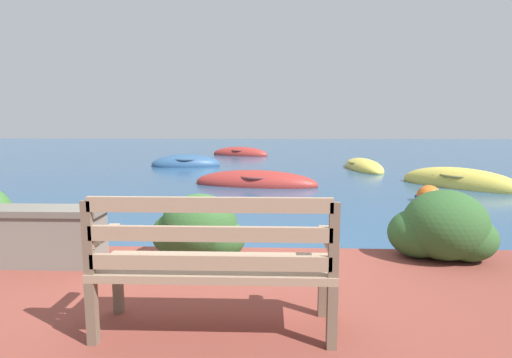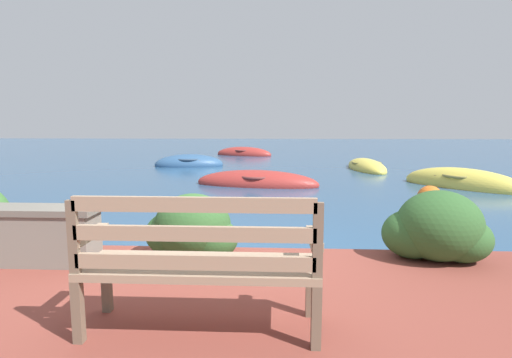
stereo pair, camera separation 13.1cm
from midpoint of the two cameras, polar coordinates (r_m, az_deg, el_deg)
ground_plane at (r=4.58m, az=-6.70°, el=-12.23°), size 80.00×80.00×0.00m
park_bench at (r=2.61m, az=-6.65°, el=-11.51°), size 1.53×0.48×0.93m
stone_wall at (r=4.50m, az=-29.83°, el=-6.90°), size 1.53×0.39×0.56m
hedge_clump_left at (r=4.11m, az=-8.27°, el=-7.22°), size 0.97×0.70×0.66m
hedge_clump_centre at (r=4.41m, az=25.24°, el=-6.61°), size 1.03×0.74×0.70m
rowboat_nearest at (r=11.33m, az=27.55°, el=-0.68°), size 2.67×2.92×0.85m
rowboat_mid at (r=10.31m, az=0.48°, el=-0.61°), size 3.33×1.50×0.70m
rowboat_far at (r=14.60m, az=15.73°, el=1.56°), size 1.19×3.30×0.65m
rowboat_outer at (r=15.32m, az=-9.30°, el=2.08°), size 2.69×1.44×0.79m
rowboat_distant at (r=20.35m, az=-1.57°, el=3.56°), size 3.13×1.92×0.77m
mooring_buoy at (r=8.88m, az=23.96°, el=-2.46°), size 0.55×0.55×0.50m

